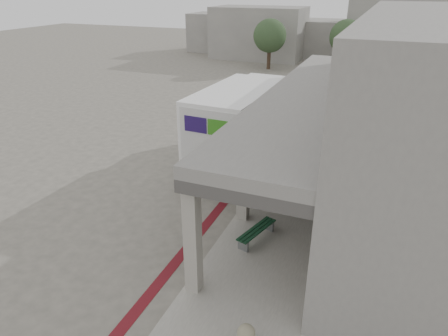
% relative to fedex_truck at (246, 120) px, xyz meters
% --- Properties ---
extents(ground, '(120.00, 120.00, 0.00)m').
position_rel_fedex_truck_xyz_m(ground, '(-0.30, -5.95, -1.96)').
color(ground, '#635E54').
rests_on(ground, ground).
extents(bike_lane_stripe, '(0.35, 40.00, 0.01)m').
position_rel_fedex_truck_xyz_m(bike_lane_stripe, '(0.70, -3.95, -1.95)').
color(bike_lane_stripe, maroon).
rests_on(bike_lane_stripe, ground).
extents(sidewalk, '(4.40, 28.00, 0.12)m').
position_rel_fedex_truck_xyz_m(sidewalk, '(3.70, -5.95, -1.90)').
color(sidewalk, gray).
rests_on(sidewalk, ground).
extents(transit_building, '(7.60, 17.00, 7.00)m').
position_rel_fedex_truck_xyz_m(transit_building, '(6.53, -1.45, 1.44)').
color(transit_building, gray).
rests_on(transit_building, ground).
extents(distant_backdrop, '(28.00, 10.00, 6.50)m').
position_rel_fedex_truck_xyz_m(distant_backdrop, '(-3.15, 29.94, 0.75)').
color(distant_backdrop, gray).
rests_on(distant_backdrop, ground).
extents(tree_left, '(3.20, 3.20, 4.80)m').
position_rel_fedex_truck_xyz_m(tree_left, '(-5.30, 22.05, 1.22)').
color(tree_left, '#38281C').
rests_on(tree_left, ground).
extents(tree_mid, '(3.20, 3.20, 4.80)m').
position_rel_fedex_truck_xyz_m(tree_mid, '(1.70, 24.05, 1.22)').
color(tree_mid, '#38281C').
rests_on(tree_mid, ground).
extents(tree_right, '(3.20, 3.20, 4.80)m').
position_rel_fedex_truck_xyz_m(tree_right, '(9.70, 23.05, 1.22)').
color(tree_right, '#38281C').
rests_on(tree_right, ground).
extents(fedex_truck, '(3.12, 8.75, 3.68)m').
position_rel_fedex_truck_xyz_m(fedex_truck, '(0.00, 0.00, 0.00)').
color(fedex_truck, black).
rests_on(fedex_truck, ground).
extents(bench, '(0.87, 1.80, 0.41)m').
position_rel_fedex_truck_xyz_m(bench, '(2.69, -6.60, -1.54)').
color(bench, slate).
rests_on(bench, sidewalk).
extents(bollard_near, '(0.43, 0.43, 0.64)m').
position_rel_fedex_truck_xyz_m(bollard_near, '(3.78, -10.78, -1.52)').
color(bollard_near, gray).
rests_on(bollard_near, sidewalk).
extents(bollard_far, '(0.35, 0.35, 0.53)m').
position_rel_fedex_truck_xyz_m(bollard_far, '(3.64, -3.88, -1.57)').
color(bollard_far, gray).
rests_on(bollard_far, sidewalk).
extents(utility_cabinet, '(0.45, 0.59, 0.98)m').
position_rel_fedex_truck_xyz_m(utility_cabinet, '(4.70, -2.17, -1.35)').
color(utility_cabinet, slate).
rests_on(utility_cabinet, sidewalk).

